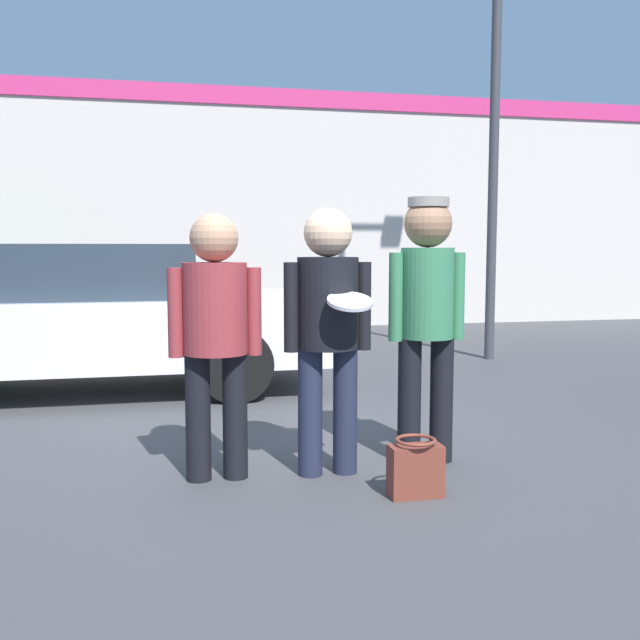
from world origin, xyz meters
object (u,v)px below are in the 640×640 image
object	(u,v)px
street_lamp	(510,28)
handbag	(416,468)
person_left	(215,323)
person_middle_with_frisbee	(328,318)
person_right	(427,305)
parked_car_near	(71,316)

from	to	relation	value
street_lamp	handbag	size ratio (longest dim) A/B	20.32
person_left	person_middle_with_frisbee	distance (m)	0.68
person_left	handbag	distance (m)	1.43
person_right	handbag	xyz separation A→B (m)	(-0.29, -0.61, -0.87)
person_right	parked_car_near	world-z (taller)	person_right
person_left	person_middle_with_frisbee	bearing A→B (deg)	-4.43
street_lamp	handbag	xyz separation A→B (m)	(-2.82, -4.57, -3.89)
person_left	person_middle_with_frisbee	size ratio (longest dim) A/B	0.98
person_middle_with_frisbee	parked_car_near	distance (m)	3.57
handbag	person_left	bearing A→B (deg)	152.45
person_left	street_lamp	xyz separation A→B (m)	(3.88, 4.01, 3.10)
parked_car_near	person_right	bearing A→B (deg)	-49.28
person_left	handbag	size ratio (longest dim) A/B	4.79
parked_car_near	handbag	bearing A→B (deg)	-57.69
person_left	person_right	distance (m)	1.35
person_left	person_middle_with_frisbee	xyz separation A→B (m)	(0.67, -0.05, 0.02)
person_right	handbag	size ratio (longest dim) A/B	5.14
person_left	parked_car_near	xyz separation A→B (m)	(-1.18, 2.99, -0.21)
person_right	parked_car_near	distance (m)	3.88
street_lamp	handbag	bearing A→B (deg)	-121.71
person_left	person_right	bearing A→B (deg)	2.28
person_middle_with_frisbee	street_lamp	xyz separation A→B (m)	(3.21, 4.07, 3.08)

